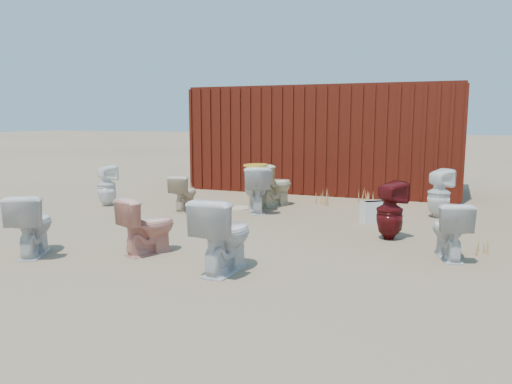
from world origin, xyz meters
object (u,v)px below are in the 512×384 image
at_px(toilet_front_e, 449,230).
at_px(toilet_back_beige_right, 274,185).
at_px(toilet_back_e, 439,193).
at_px(toilet_front_pink, 148,225).
at_px(toilet_front_maroon, 390,211).
at_px(toilet_front_a, 32,224).
at_px(shipping_container, 327,139).
at_px(toilet_back_yellowlid, 256,189).
at_px(toilet_back_beige_left, 184,193).
at_px(loose_tank, 376,212).
at_px(toilet_back_a, 107,185).
at_px(toilet_front_c, 224,234).

xyz_separation_m(toilet_front_e, toilet_back_beige_right, (-3.18, 2.69, 0.06)).
xyz_separation_m(toilet_front_e, toilet_back_e, (-0.19, 2.64, 0.07)).
relative_size(toilet_front_pink, toilet_back_e, 0.86).
bearing_deg(toilet_front_maroon, toilet_front_a, 69.96).
bearing_deg(shipping_container, toilet_back_e, -46.54).
relative_size(shipping_container, toilet_back_beige_right, 7.24).
height_order(shipping_container, toilet_front_a, shipping_container).
distance_m(shipping_container, toilet_back_e, 3.89).
distance_m(toilet_back_yellowlid, toilet_back_e, 3.16).
xyz_separation_m(toilet_back_beige_left, loose_tank, (3.42, 0.24, -0.15)).
bearing_deg(toilet_back_a, toilet_front_a, 142.41).
xyz_separation_m(toilet_front_c, toilet_back_yellowlid, (-0.98, 3.42, 0.00)).
xyz_separation_m(toilet_front_a, toilet_back_yellowlid, (1.51, 3.68, 0.03)).
distance_m(toilet_front_a, toilet_front_pink, 1.42).
distance_m(toilet_back_beige_right, loose_tank, 2.25).
bearing_deg(toilet_back_a, loose_tank, -147.80).
bearing_deg(toilet_back_beige_left, toilet_front_e, 156.58).
bearing_deg(toilet_front_c, toilet_front_maroon, -121.75).
xyz_separation_m(shipping_container, toilet_front_e, (2.81, -5.40, -0.85)).
relative_size(toilet_back_a, loose_tank, 1.59).
relative_size(toilet_front_c, toilet_front_e, 1.19).
xyz_separation_m(toilet_back_beige_right, toilet_back_e, (2.99, -0.05, 0.00)).
bearing_deg(shipping_container, toilet_back_a, -131.24).
bearing_deg(toilet_front_pink, toilet_front_e, -137.58).
height_order(shipping_container, toilet_back_beige_right, shipping_container).
bearing_deg(toilet_front_pink, shipping_container, -71.48).
bearing_deg(toilet_front_pink, toilet_back_beige_right, -70.25).
xyz_separation_m(toilet_front_c, toilet_back_beige_left, (-2.24, 3.06, -0.09)).
relative_size(toilet_front_a, toilet_back_e, 0.93).
xyz_separation_m(toilet_front_e, toilet_back_a, (-6.21, 1.53, 0.05)).
distance_m(toilet_front_pink, toilet_back_beige_left, 2.91).
distance_m(toilet_front_e, toilet_back_beige_right, 4.17).
relative_size(toilet_front_maroon, toilet_back_yellowlid, 0.97).
distance_m(toilet_front_pink, toilet_front_maroon, 3.30).
relative_size(toilet_back_beige_right, toilet_back_e, 0.99).
xyz_separation_m(toilet_front_pink, toilet_back_a, (-2.71, 2.66, 0.04)).
xyz_separation_m(toilet_front_a, toilet_back_beige_left, (0.25, 3.31, -0.06)).
bearing_deg(toilet_back_a, toilet_front_c, 171.35).
xyz_separation_m(toilet_front_maroon, toilet_front_e, (0.78, -0.74, -0.06)).
relative_size(toilet_front_a, toilet_back_a, 0.97).
relative_size(toilet_front_pink, loose_tank, 1.43).
bearing_deg(toilet_back_e, toilet_back_beige_right, 36.33).
bearing_deg(toilet_front_c, toilet_back_beige_left, -50.99).
xyz_separation_m(shipping_container, toilet_back_beige_left, (-1.72, -3.81, -0.87)).
bearing_deg(toilet_back_e, toilet_front_a, 80.84).
xyz_separation_m(toilet_back_a, loose_tank, (5.09, 0.31, -0.22)).
xyz_separation_m(toilet_front_a, toilet_back_e, (4.59, 4.36, 0.03)).
height_order(toilet_front_e, toilet_back_yellowlid, toilet_back_yellowlid).
xyz_separation_m(toilet_front_c, toilet_back_a, (-3.92, 2.99, -0.02)).
height_order(toilet_front_c, toilet_back_a, toilet_front_c).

